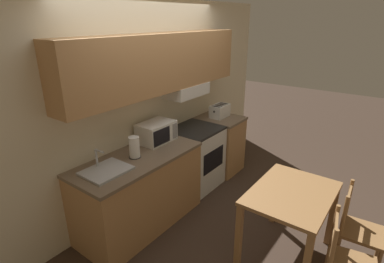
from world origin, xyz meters
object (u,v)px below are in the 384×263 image
Objects in this scene: microwave at (156,132)px; sink_basin at (106,170)px; toaster at (220,111)px; paper_towel_roll at (134,147)px; dining_table at (291,202)px; stove_range at (195,157)px; chair_right_of_table at (358,230)px.

microwave is 1.01× the size of sink_basin.
microwave reaches higher than sink_basin.
microwave reaches higher than toaster.
dining_table is at bearing -70.90° from paper_towel_roll.
toaster is at bearing 0.44° from stove_range.
dining_table is at bearing -127.83° from toaster.
stove_range is at bearing -179.56° from toaster.
chair_right_of_table is (0.81, -2.17, -0.59)m from paper_towel_roll.
paper_towel_roll is at bearing -166.17° from microwave.
toaster is 2.04m from dining_table.
dining_table is 1.15× the size of chair_right_of_table.
toaster is (0.65, 0.00, 0.54)m from stove_range.
paper_towel_roll is at bearing -179.98° from stove_range.
toaster is 2.45m from chair_right_of_table.
microwave is 1.88× the size of paper_towel_roll.
toaster is at bearing 62.12° from chair_right_of_table.
toaster is 0.39× the size of chair_right_of_table.
toaster reaches higher than dining_table.
toaster reaches higher than stove_range.
chair_right_of_table is at bearing -69.45° from paper_towel_roll.
paper_towel_roll is 2.39m from chair_right_of_table.
microwave is at bearing 92.36° from dining_table.
microwave is 0.47× the size of dining_table.
sink_basin is 0.42m from paper_towel_roll.
stove_range is 1.70m from dining_table.
microwave is at bearing 13.83° from paper_towel_roll.
chair_right_of_table is (1.22, -2.15, -0.48)m from sink_basin.
microwave reaches higher than stove_range.
microwave is 0.54× the size of chair_right_of_table.
toaster is 2.19m from sink_basin.
toaster is 0.74× the size of sink_basin.
microwave is 1.37× the size of toaster.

